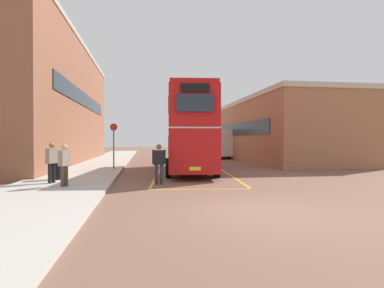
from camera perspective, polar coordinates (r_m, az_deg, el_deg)
name	(u,v)px	position (r m, az deg, el deg)	size (l,w,h in m)	color
ground_plane	(188,167)	(22.71, -0.65, -4.13)	(135.60, 135.60, 0.00)	brown
sidewalk_left	(100,164)	(25.12, -16.31, -3.54)	(4.00, 57.60, 0.14)	#B2ADA3
brick_building_left	(48,103)	(28.86, -24.67, 6.75)	(6.05, 25.02, 9.97)	brown
depot_building_right	(281,130)	(30.20, 15.83, 2.40)	(7.82, 17.90, 5.65)	#9E6647
double_decker_bus	(190,130)	(19.07, -0.36, 2.50)	(3.42, 10.04, 4.75)	black
single_deck_bus	(210,143)	(34.68, 3.25, 0.24)	(3.30, 8.33, 3.02)	black
pedestrian_boarding	(159,161)	(13.64, -6.01, -3.09)	(0.58, 0.26, 1.74)	#2D2D38
pedestrian_waiting_near	(52,160)	(14.21, -24.12, -2.61)	(0.41, 0.52, 1.68)	black
pedestrian_waiting_far	(64,162)	(13.00, -22.15, -3.10)	(0.40, 0.51, 1.61)	#473828
litter_bin	(56,169)	(15.43, -23.48, -4.20)	(0.54, 0.54, 0.93)	black
bus_stop_sign	(114,142)	(19.79, -14.02, 0.39)	(0.44, 0.08, 2.80)	#4C4C51
bay_marking_yellow	(193,175)	(17.32, 0.24, -5.63)	(5.24, 12.24, 0.01)	gold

